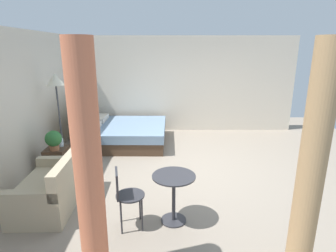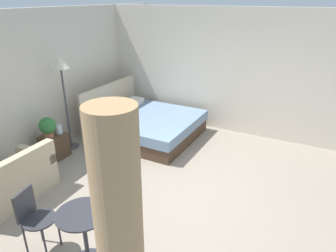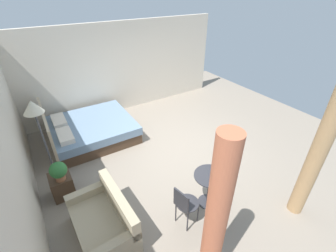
{
  "view_description": "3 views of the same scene",
  "coord_description": "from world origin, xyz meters",
  "px_view_note": "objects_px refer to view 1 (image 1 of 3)",
  "views": [
    {
      "loc": [
        -5.09,
        0.49,
        2.38
      ],
      "look_at": [
        -0.37,
        0.47,
        1.04
      ],
      "focal_mm": 29.25,
      "sensor_mm": 36.0,
      "label": 1
    },
    {
      "loc": [
        -3.68,
        -1.72,
        2.94
      ],
      "look_at": [
        0.67,
        0.54,
        0.84
      ],
      "focal_mm": 32.85,
      "sensor_mm": 36.0,
      "label": 2
    },
    {
      "loc": [
        -3.84,
        2.67,
        3.64
      ],
      "look_at": [
        -0.24,
        0.39,
        0.99
      ],
      "focal_mm": 24.72,
      "sensor_mm": 36.0,
      "label": 3
    }
  ],
  "objects_px": {
    "vase": "(60,142)",
    "floor_lamp": "(56,87)",
    "couch": "(52,189)",
    "potted_plant": "(54,139)",
    "balcony_table": "(174,190)",
    "bed": "(122,133)",
    "cafe_chair_near_window": "(124,192)",
    "nightstand": "(57,159)"
  },
  "relations": [
    {
      "from": "couch",
      "to": "balcony_table",
      "type": "height_order",
      "value": "couch"
    },
    {
      "from": "bed",
      "to": "couch",
      "type": "bearing_deg",
      "value": 168.21
    },
    {
      "from": "bed",
      "to": "vase",
      "type": "distance_m",
      "value": 1.86
    },
    {
      "from": "cafe_chair_near_window",
      "to": "nightstand",
      "type": "bearing_deg",
      "value": 41.66
    },
    {
      "from": "vase",
      "to": "balcony_table",
      "type": "height_order",
      "value": "balcony_table"
    },
    {
      "from": "floor_lamp",
      "to": "balcony_table",
      "type": "height_order",
      "value": "floor_lamp"
    },
    {
      "from": "vase",
      "to": "potted_plant",
      "type": "bearing_deg",
      "value": 172.95
    },
    {
      "from": "couch",
      "to": "vase",
      "type": "relative_size",
      "value": 8.58
    },
    {
      "from": "bed",
      "to": "nightstand",
      "type": "distance_m",
      "value": 1.97
    },
    {
      "from": "couch",
      "to": "balcony_table",
      "type": "relative_size",
      "value": 1.89
    },
    {
      "from": "nightstand",
      "to": "cafe_chair_near_window",
      "type": "height_order",
      "value": "cafe_chair_near_window"
    },
    {
      "from": "potted_plant",
      "to": "couch",
      "type": "bearing_deg",
      "value": -161.53
    },
    {
      "from": "nightstand",
      "to": "cafe_chair_near_window",
      "type": "distance_m",
      "value": 2.49
    },
    {
      "from": "balcony_table",
      "to": "bed",
      "type": "bearing_deg",
      "value": 20.44
    },
    {
      "from": "cafe_chair_near_window",
      "to": "potted_plant",
      "type": "bearing_deg",
      "value": 42.91
    },
    {
      "from": "cafe_chair_near_window",
      "to": "balcony_table",
      "type": "bearing_deg",
      "value": -78.41
    },
    {
      "from": "nightstand",
      "to": "cafe_chair_near_window",
      "type": "xyz_separation_m",
      "value": [
        -1.84,
        -1.64,
        0.29
      ]
    },
    {
      "from": "cafe_chair_near_window",
      "to": "bed",
      "type": "bearing_deg",
      "value": 9.65
    },
    {
      "from": "couch",
      "to": "cafe_chair_near_window",
      "type": "bearing_deg",
      "value": -113.84
    },
    {
      "from": "couch",
      "to": "potted_plant",
      "type": "height_order",
      "value": "potted_plant"
    },
    {
      "from": "nightstand",
      "to": "vase",
      "type": "xyz_separation_m",
      "value": [
        0.12,
        -0.05,
        0.32
      ]
    },
    {
      "from": "bed",
      "to": "cafe_chair_near_window",
      "type": "distance_m",
      "value": 3.57
    },
    {
      "from": "couch",
      "to": "vase",
      "type": "xyz_separation_m",
      "value": [
        1.43,
        0.38,
        0.27
      ]
    },
    {
      "from": "bed",
      "to": "cafe_chair_near_window",
      "type": "height_order",
      "value": "bed"
    },
    {
      "from": "couch",
      "to": "nightstand",
      "type": "relative_size",
      "value": 2.84
    },
    {
      "from": "bed",
      "to": "vase",
      "type": "xyz_separation_m",
      "value": [
        -1.55,
        1.0,
        0.28
      ]
    },
    {
      "from": "balcony_table",
      "to": "cafe_chair_near_window",
      "type": "height_order",
      "value": "cafe_chair_near_window"
    },
    {
      "from": "floor_lamp",
      "to": "cafe_chair_near_window",
      "type": "xyz_separation_m",
      "value": [
        -2.32,
        -1.69,
        -1.09
      ]
    },
    {
      "from": "balcony_table",
      "to": "cafe_chair_near_window",
      "type": "xyz_separation_m",
      "value": [
        -0.14,
        0.66,
        0.04
      ]
    },
    {
      "from": "nightstand",
      "to": "bed",
      "type": "bearing_deg",
      "value": -32.0
    },
    {
      "from": "couch",
      "to": "potted_plant",
      "type": "bearing_deg",
      "value": 18.47
    },
    {
      "from": "nightstand",
      "to": "vase",
      "type": "height_order",
      "value": "vase"
    },
    {
      "from": "potted_plant",
      "to": "cafe_chair_near_window",
      "type": "height_order",
      "value": "potted_plant"
    },
    {
      "from": "cafe_chair_near_window",
      "to": "vase",
      "type": "bearing_deg",
      "value": 39.07
    },
    {
      "from": "nightstand",
      "to": "potted_plant",
      "type": "bearing_deg",
      "value": -168.95
    },
    {
      "from": "floor_lamp",
      "to": "balcony_table",
      "type": "xyz_separation_m",
      "value": [
        -2.19,
        -2.35,
        -1.12
      ]
    },
    {
      "from": "vase",
      "to": "floor_lamp",
      "type": "distance_m",
      "value": 1.13
    },
    {
      "from": "nightstand",
      "to": "floor_lamp",
      "type": "height_order",
      "value": "floor_lamp"
    },
    {
      "from": "vase",
      "to": "floor_lamp",
      "type": "xyz_separation_m",
      "value": [
        0.36,
        0.1,
        1.06
      ]
    },
    {
      "from": "balcony_table",
      "to": "vase",
      "type": "bearing_deg",
      "value": 50.98
    },
    {
      "from": "potted_plant",
      "to": "cafe_chair_near_window",
      "type": "bearing_deg",
      "value": -137.09
    },
    {
      "from": "floor_lamp",
      "to": "nightstand",
      "type": "bearing_deg",
      "value": -173.88
    }
  ]
}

